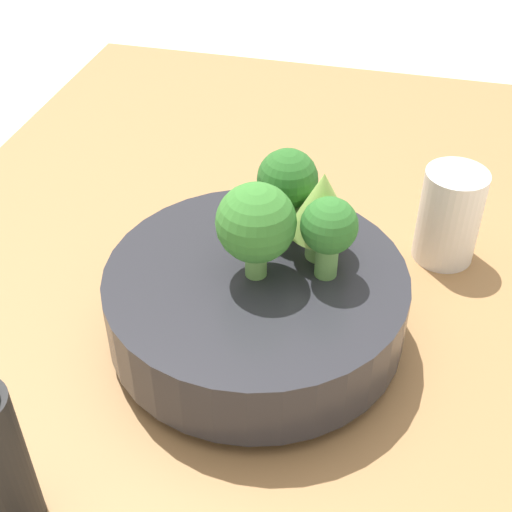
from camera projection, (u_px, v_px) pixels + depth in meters
ground_plane at (244, 337)px, 0.73m from camera, size 6.00×6.00×0.00m
table at (244, 322)px, 0.72m from camera, size 1.16×0.79×0.04m
bowl at (256, 302)px, 0.65m from camera, size 0.27×0.27×0.08m
broccoli_floret_front at (329, 229)px, 0.59m from camera, size 0.05×0.05×0.08m
romanesco_piece_near at (322, 207)px, 0.61m from camera, size 0.06×0.06×0.09m
broccoli_floret_right at (287, 185)px, 0.64m from camera, size 0.06×0.06×0.08m
broccoli_floret_center at (256, 224)px, 0.59m from camera, size 0.07×0.07×0.09m
cup at (449, 216)px, 0.74m from camera, size 0.06×0.06×0.10m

